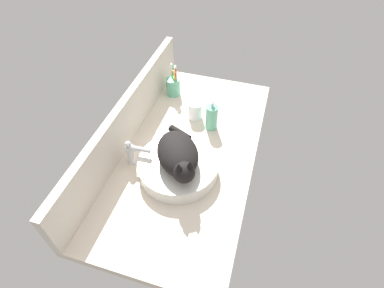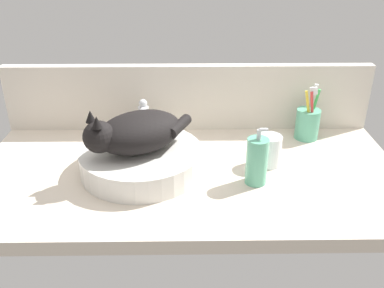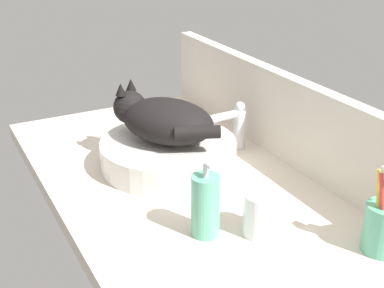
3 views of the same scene
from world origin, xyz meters
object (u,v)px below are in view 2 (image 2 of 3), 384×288
(toothbrush_cup, at_px, (308,123))
(sink_basin, at_px, (141,160))
(faucet, at_px, (144,119))
(soap_dispenser, at_px, (257,161))
(cat, at_px, (135,132))
(water_glass, at_px, (269,152))

(toothbrush_cup, bearing_deg, sink_basin, -158.83)
(faucet, bearing_deg, toothbrush_cup, -0.26)
(soap_dispenser, xyz_separation_m, toothbrush_cup, (0.21, 0.28, -0.01))
(cat, relative_size, soap_dispenser, 1.81)
(cat, relative_size, water_glass, 3.25)
(sink_basin, distance_m, faucet, 0.21)
(cat, height_order, soap_dispenser, cat)
(cat, xyz_separation_m, soap_dispenser, (0.33, -0.06, -0.06))
(sink_basin, height_order, soap_dispenser, soap_dispenser)
(sink_basin, relative_size, cat, 1.17)
(soap_dispenser, distance_m, toothbrush_cup, 0.35)
(cat, relative_size, toothbrush_cup, 1.61)
(cat, bearing_deg, toothbrush_cup, 21.50)
(soap_dispenser, height_order, toothbrush_cup, toothbrush_cup)
(cat, xyz_separation_m, toothbrush_cup, (0.55, 0.22, -0.07))
(cat, bearing_deg, sink_basin, 35.40)
(sink_basin, xyz_separation_m, toothbrush_cup, (0.54, 0.21, 0.02))
(sink_basin, height_order, cat, cat)
(soap_dispenser, bearing_deg, faucet, 139.82)
(sink_basin, distance_m, toothbrush_cup, 0.57)
(cat, height_order, faucet, cat)
(soap_dispenser, xyz_separation_m, water_glass, (0.05, 0.10, -0.03))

